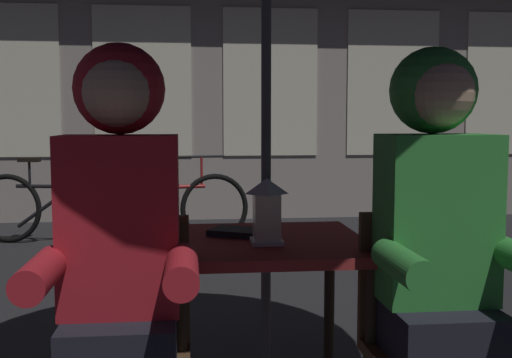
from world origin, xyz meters
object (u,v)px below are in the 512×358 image
at_px(bicycle_second, 60,207).
at_px(person_right_hooded, 439,227).
at_px(lantern, 267,209).
at_px(chair_left, 124,346).
at_px(bicycle_third, 161,208).
at_px(book, 238,232).
at_px(person_left_hooded, 119,233).
at_px(chair_right, 429,335).
at_px(cafe_table, 266,266).

bearing_deg(bicycle_second, person_right_hooded, -65.03).
xyz_separation_m(lantern, bicycle_second, (-1.48, 3.90, -0.51)).
distance_m(chair_left, bicycle_third, 3.99).
bearing_deg(chair_left, book, 49.61).
bearing_deg(person_left_hooded, lantern, 35.44).
bearing_deg(book, person_left_hooded, -100.16).
xyz_separation_m(chair_right, person_left_hooded, (-0.96, -0.06, 0.36)).
height_order(person_left_hooded, person_right_hooded, same).
bearing_deg(bicycle_second, bicycle_third, -10.90).
distance_m(cafe_table, bicycle_third, 3.67).
relative_size(chair_left, book, 4.35).
height_order(lantern, chair_left, lantern).
distance_m(chair_left, bicycle_second, 4.30).
xyz_separation_m(person_left_hooded, bicycle_second, (-1.01, 4.23, -0.50)).
relative_size(chair_right, bicycle_second, 0.52).
bearing_deg(chair_right, chair_left, 180.00).
xyz_separation_m(cafe_table, person_left_hooded, (-0.48, -0.43, 0.21)).
bearing_deg(chair_right, book, 141.88).
xyz_separation_m(cafe_table, bicycle_third, (-0.54, 3.62, -0.29)).
xyz_separation_m(bicycle_third, book, (0.44, -3.54, 0.41)).
relative_size(person_right_hooded, book, 7.00).
height_order(cafe_table, chair_right, chair_right).
xyz_separation_m(lantern, person_left_hooded, (-0.47, -0.34, -0.01)).
distance_m(cafe_table, person_right_hooded, 0.67).
bearing_deg(bicycle_second, chair_right, -64.73).
height_order(chair_left, book, chair_left).
bearing_deg(lantern, cafe_table, 84.63).
bearing_deg(person_right_hooded, lantern, 145.52).
xyz_separation_m(chair_right, bicycle_third, (-1.02, 3.99, -0.14)).
relative_size(lantern, bicycle_second, 0.14).
bearing_deg(bicycle_third, bicycle_second, 169.10).
relative_size(cafe_table, person_right_hooded, 0.53).
height_order(lantern, bicycle_third, lantern).
bearing_deg(bicycle_third, book, -82.85).
distance_m(cafe_table, chair_right, 0.62).
bearing_deg(chair_left, person_right_hooded, -3.39).
relative_size(bicycle_third, book, 8.32).
height_order(chair_left, bicycle_third, chair_left).
bearing_deg(chair_left, person_left_hooded, -90.00).
relative_size(cafe_table, bicycle_third, 0.44).
bearing_deg(person_right_hooded, chair_right, 90.00).
relative_size(chair_left, bicycle_second, 0.52).
height_order(cafe_table, person_left_hooded, person_left_hooded).
xyz_separation_m(lantern, chair_right, (0.49, -0.28, -0.37)).
bearing_deg(chair_left, bicycle_second, 103.61).
height_order(person_left_hooded, bicycle_third, person_left_hooded).
bearing_deg(person_left_hooded, bicycle_third, 90.84).
relative_size(lantern, person_left_hooded, 0.17).
distance_m(chair_left, person_left_hooded, 0.36).
bearing_deg(person_right_hooded, bicycle_third, 104.14).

